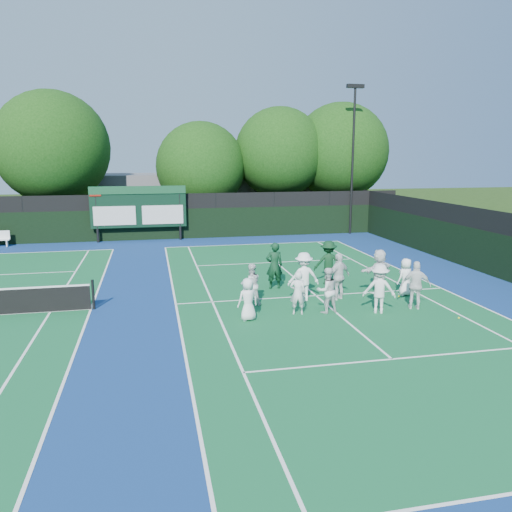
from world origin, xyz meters
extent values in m
plane|color=#1E380F|center=(0.00, 0.00, 0.00)|extent=(120.00, 120.00, 0.00)
cube|color=navy|center=(-6.00, 1.00, 0.00)|extent=(34.00, 32.00, 0.01)
cube|color=#125C30|center=(0.00, 1.00, 0.01)|extent=(10.97, 23.77, 0.00)
cube|color=white|center=(0.00, 12.88, 0.01)|extent=(10.97, 0.08, 0.00)
cube|color=white|center=(-5.49, 1.00, 0.01)|extent=(0.08, 23.77, 0.00)
cube|color=white|center=(5.49, 1.00, 0.01)|extent=(0.08, 23.77, 0.00)
cube|color=white|center=(-4.12, 1.00, 0.01)|extent=(0.08, 23.77, 0.00)
cube|color=white|center=(4.12, 1.00, 0.01)|extent=(0.08, 23.77, 0.00)
cube|color=white|center=(0.00, -5.40, 0.01)|extent=(8.23, 0.08, 0.00)
cube|color=white|center=(0.00, 7.40, 0.01)|extent=(8.23, 0.08, 0.00)
cube|color=white|center=(0.00, 1.00, 0.01)|extent=(0.08, 12.80, 0.00)
cube|color=white|center=(-14.00, 12.88, 0.01)|extent=(10.97, 0.08, 0.00)
cube|color=white|center=(-8.52, 1.00, 0.01)|extent=(0.08, 23.77, 0.00)
cube|color=white|center=(-9.88, 1.00, 0.01)|extent=(0.08, 23.77, 0.00)
cube|color=black|center=(-6.00, 16.00, 1.00)|extent=(34.00, 0.08, 2.00)
cube|color=black|center=(-6.00, 16.00, 2.50)|extent=(34.00, 0.05, 1.00)
cylinder|color=black|center=(-9.60, 15.60, 1.75)|extent=(0.16, 0.16, 3.50)
cylinder|color=black|center=(-4.40, 15.60, 1.75)|extent=(0.16, 0.16, 3.50)
cube|color=black|center=(-7.00, 15.60, 2.20)|extent=(6.00, 0.15, 2.60)
cube|color=#134425|center=(-7.00, 15.50, 3.30)|extent=(6.00, 0.05, 0.50)
cube|color=silver|center=(-8.50, 15.50, 1.70)|extent=(2.60, 0.04, 1.20)
cube|color=silver|center=(-5.50, 15.50, 1.70)|extent=(2.60, 0.04, 1.20)
cube|color=maroon|center=(-9.60, 15.50, 3.20)|extent=(0.70, 0.04, 0.50)
cube|color=slate|center=(-2.00, 24.00, 2.00)|extent=(18.00, 6.00, 4.00)
cylinder|color=black|center=(7.50, 15.70, 5.00)|extent=(0.16, 0.16, 10.00)
cube|color=black|center=(7.50, 15.70, 10.00)|extent=(1.20, 0.30, 0.25)
cylinder|color=black|center=(-8.40, 1.00, 0.55)|extent=(0.10, 0.10, 1.10)
cube|color=white|center=(-14.90, 15.30, 0.20)|extent=(0.09, 0.36, 0.40)
cylinder|color=black|center=(-12.59, 19.50, 1.55)|extent=(0.44, 0.44, 3.10)
sphere|color=#11370C|center=(-12.59, 19.50, 5.96)|extent=(7.63, 7.63, 7.63)
sphere|color=#11370C|center=(-11.99, 19.80, 5.20)|extent=(5.34, 5.34, 5.34)
cylinder|color=black|center=(-2.58, 19.50, 1.13)|extent=(0.44, 0.44, 2.26)
sphere|color=#11370C|center=(-2.58, 19.50, 4.66)|extent=(6.41, 6.41, 6.41)
sphere|color=#11370C|center=(-1.98, 19.80, 4.02)|extent=(4.49, 4.49, 4.49)
cylinder|color=black|center=(3.29, 19.50, 1.57)|extent=(0.44, 0.44, 3.15)
sphere|color=#11370C|center=(3.29, 19.50, 5.65)|extent=(6.67, 6.67, 6.67)
sphere|color=#11370C|center=(3.89, 19.80, 4.98)|extent=(4.67, 4.67, 4.67)
cylinder|color=black|center=(8.05, 19.50, 1.52)|extent=(0.44, 0.44, 3.03)
sphere|color=#11370C|center=(8.05, 19.50, 5.76)|extent=(7.27, 7.27, 7.27)
sphere|color=#11370C|center=(8.65, 19.80, 5.03)|extent=(5.09, 5.09, 5.09)
sphere|color=yellow|center=(-0.80, 1.29, 0.03)|extent=(0.07, 0.07, 0.07)
sphere|color=yellow|center=(0.45, 4.00, 0.03)|extent=(0.07, 0.07, 0.07)
sphere|color=yellow|center=(3.84, -2.70, 0.03)|extent=(0.07, 0.07, 0.07)
sphere|color=yellow|center=(0.72, 1.04, 0.03)|extent=(0.07, 0.07, 0.07)
sphere|color=yellow|center=(3.12, 0.15, 0.03)|extent=(0.07, 0.07, 0.07)
imported|color=white|center=(-3.20, -1.34, 0.73)|extent=(0.80, 0.62, 1.46)
imported|color=silver|center=(-1.39, -1.09, 0.77)|extent=(0.63, 0.49, 1.55)
imported|color=silver|center=(-0.33, -1.09, 0.81)|extent=(0.87, 0.72, 1.62)
imported|color=white|center=(1.46, -1.50, 0.87)|extent=(1.29, 1.03, 1.75)
imported|color=white|center=(2.96, -1.34, 0.88)|extent=(1.12, 0.79, 1.76)
imported|color=silver|center=(-2.76, 0.30, 0.79)|extent=(0.80, 0.65, 1.58)
imported|color=white|center=(-0.68, 0.51, 0.93)|extent=(1.23, 0.74, 1.87)
imported|color=silver|center=(0.69, 0.38, 0.91)|extent=(1.15, 0.84, 1.81)
imported|color=white|center=(2.60, 0.94, 0.89)|extent=(1.73, 1.17, 1.79)
imported|color=white|center=(3.48, 0.37, 0.74)|extent=(0.84, 0.68, 1.49)
imported|color=#0E331C|center=(-1.35, 2.43, 0.98)|extent=(0.71, 0.47, 1.96)
imported|color=#0D3219|center=(1.08, 2.64, 0.95)|extent=(1.33, 0.90, 1.90)
camera|label=1|loc=(-6.26, -17.08, 5.45)|focal=35.00mm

